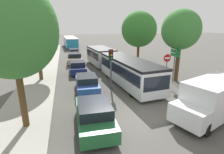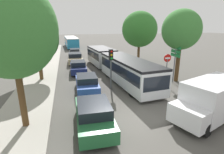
{
  "view_description": "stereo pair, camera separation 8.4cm",
  "coord_description": "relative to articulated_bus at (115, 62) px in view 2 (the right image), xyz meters",
  "views": [
    {
      "loc": [
        -3.35,
        -8.3,
        5.26
      ],
      "look_at": [
        0.2,
        4.88,
        1.2
      ],
      "focal_mm": 28.0,
      "sensor_mm": 36.0,
      "label": 1
    },
    {
      "loc": [
        -3.27,
        -8.32,
        5.26
      ],
      "look_at": [
        0.2,
        4.88,
        1.2
      ],
      "focal_mm": 28.0,
      "sensor_mm": 36.0,
      "label": 2
    }
  ],
  "objects": [
    {
      "name": "ground_plane",
      "position": [
        -1.75,
        -9.61,
        -1.37
      ],
      "size": [
        200.0,
        200.0,
        0.0
      ],
      "primitive_type": "plane",
      "color": "#4F4C47"
    },
    {
      "name": "kerb_strip_left",
      "position": [
        -7.75,
        8.62,
        -1.3
      ],
      "size": [
        3.2,
        46.46,
        0.14
      ],
      "primitive_type": "cube",
      "color": "#9E998E",
      "rests_on": "ground"
    },
    {
      "name": "articulated_bus",
      "position": [
        0.0,
        0.0,
        0.0
      ],
      "size": [
        3.95,
        16.13,
        2.37
      ],
      "rotation": [
        0.0,
        0.0,
        -1.47
      ],
      "color": "silver",
      "rests_on": "ground"
    },
    {
      "name": "city_bus_rear",
      "position": [
        -3.66,
        26.86,
        0.07
      ],
      "size": [
        3.09,
        11.65,
        2.49
      ],
      "rotation": [
        0.0,
        0.0,
        1.62
      ],
      "color": "teal",
      "rests_on": "ground"
    },
    {
      "name": "queued_car_green",
      "position": [
        -3.86,
        -9.72,
        -0.63
      ],
      "size": [
        1.9,
        4.24,
        1.45
      ],
      "rotation": [
        0.0,
        0.0,
        1.54
      ],
      "color": "#236638",
      "rests_on": "ground"
    },
    {
      "name": "queued_car_blue",
      "position": [
        -3.57,
        -4.29,
        -0.67
      ],
      "size": [
        1.8,
        4.02,
        1.38
      ],
      "rotation": [
        0.0,
        0.0,
        1.54
      ],
      "color": "#284799",
      "rests_on": "ground"
    },
    {
      "name": "queued_car_navy",
      "position": [
        -3.82,
        1.76,
        -0.66
      ],
      "size": [
        1.82,
        4.06,
        1.39
      ],
      "rotation": [
        0.0,
        0.0,
        1.54
      ],
      "color": "navy",
      "rests_on": "ground"
    },
    {
      "name": "queued_car_tan",
      "position": [
        -3.87,
        6.99,
        -0.59
      ],
      "size": [
        2.01,
        4.47,
        1.54
      ],
      "rotation": [
        0.0,
        0.0,
        1.54
      ],
      "color": "tan",
      "rests_on": "ground"
    },
    {
      "name": "queued_car_graphite",
      "position": [
        -3.61,
        12.78,
        -0.66
      ],
      "size": [
        1.83,
        4.07,
        1.4
      ],
      "rotation": [
        0.0,
        0.0,
        1.54
      ],
      "color": "#47474C",
      "rests_on": "ground"
    },
    {
      "name": "white_van",
      "position": [
        2.81,
        -10.52,
        -0.13
      ],
      "size": [
        5.36,
        3.52,
        2.31
      ],
      "rotation": [
        0.0,
        0.0,
        3.48
      ],
      "color": "silver",
      "rests_on": "ground"
    },
    {
      "name": "traffic_light",
      "position": [
        -1.51,
        -4.27,
        1.13
      ],
      "size": [
        0.34,
        0.37,
        3.4
      ],
      "rotation": [
        0.0,
        0.0,
        -1.47
      ],
      "color": "#56595E",
      "rests_on": "ground"
    },
    {
      "name": "no_entry_sign",
      "position": [
        3.6,
        -4.44,
        0.51
      ],
      "size": [
        0.7,
        0.08,
        2.82
      ],
      "rotation": [
        0.0,
        0.0,
        -1.57
      ],
      "color": "#56595E",
      "rests_on": "ground"
    },
    {
      "name": "direction_sign_post",
      "position": [
        4.64,
        -4.03,
        1.2
      ],
      "size": [
        0.1,
        1.4,
        3.6
      ],
      "rotation": [
        0.0,
        0.0,
        3.13
      ],
      "color": "#56595E",
      "rests_on": "ground"
    },
    {
      "name": "tree_left_near",
      "position": [
        -7.31,
        -8.88,
        3.59
      ],
      "size": [
        4.18,
        4.18,
        7.37
      ],
      "color": "#51381E",
      "rests_on": "ground"
    },
    {
      "name": "tree_left_mid",
      "position": [
        -7.59,
        -0.22,
        2.65
      ],
      "size": [
        3.96,
        3.96,
        6.42
      ],
      "color": "#51381E",
      "rests_on": "ground"
    },
    {
      "name": "tree_right_near",
      "position": [
        5.19,
        -3.74,
        3.47
      ],
      "size": [
        3.48,
        3.48,
        6.67
      ],
      "color": "#51381E",
      "rests_on": "ground"
    },
    {
      "name": "tree_right_mid",
      "position": [
        5.28,
        5.67,
        3.19
      ],
      "size": [
        4.94,
        4.94,
        7.17
      ],
      "color": "#51381E",
      "rests_on": "ground"
    }
  ]
}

